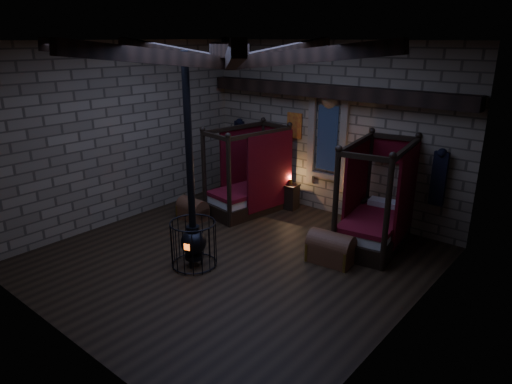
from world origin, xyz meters
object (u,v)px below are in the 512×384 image
Objects in this scene: bed_left at (250,191)px; bed_right at (375,220)px; trunk_left at (193,210)px; trunk_right at (331,249)px; stove at (193,238)px.

bed_left is 3.36m from bed_right.
trunk_right reaches higher than trunk_left.
stove is at bearing -134.16° from bed_right.
bed_right is at bearing 72.32° from trunk_right.
bed_right is 3.90m from stove.
trunk_left is at bearing 122.33° from stove.
stove reaches higher than bed_right.
bed_left is at bearing 64.32° from trunk_left.
stove is at bearing -143.19° from trunk_right.
bed_left is 2.34× the size of trunk_right.
bed_left is 0.54× the size of stove.
trunk_right is at bearing -110.43° from bed_right.
bed_left is 0.96× the size of bed_right.
trunk_left is 3.79m from trunk_right.
stove is at bearing -39.68° from trunk_left.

